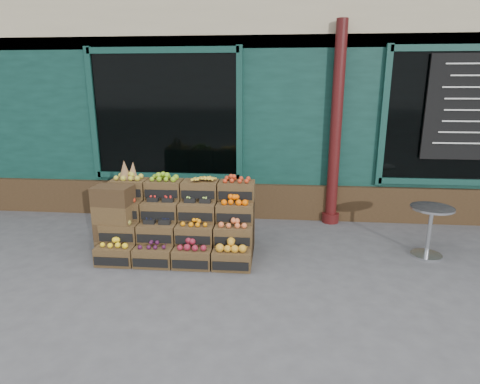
{
  "coord_description": "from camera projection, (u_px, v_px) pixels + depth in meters",
  "views": [
    {
      "loc": [
        0.31,
        -4.48,
        2.26
      ],
      "look_at": [
        -0.2,
        0.7,
        0.85
      ],
      "focal_mm": 30.0,
      "sensor_mm": 36.0,
      "label": 1
    }
  ],
  "objects": [
    {
      "name": "spare_crates",
      "position": [
        115.0,
        222.0,
        5.33
      ],
      "size": [
        0.51,
        0.37,
        0.97
      ],
      "rotation": [
        0.0,
        0.0,
        -0.07
      ],
      "color": "#4A361D",
      "rests_on": "ground"
    },
    {
      "name": "shopkeeper",
      "position": [
        158.0,
        149.0,
        7.55
      ],
      "size": [
        0.88,
        0.69,
        2.14
      ],
      "primitive_type": "imported",
      "rotation": [
        0.0,
        0.0,
        3.39
      ],
      "color": "#1C6224",
      "rests_on": "ground"
    },
    {
      "name": "shop_facade",
      "position": [
        267.0,
        78.0,
        9.21
      ],
      "size": [
        12.0,
        6.24,
        4.8
      ],
      "color": "#0F352E",
      "rests_on": "ground"
    },
    {
      "name": "crate_display",
      "position": [
        180.0,
        226.0,
        5.45
      ],
      "size": [
        2.01,
        0.99,
        1.25
      ],
      "rotation": [
        0.0,
        0.0,
        0.01
      ],
      "color": "#4A361D",
      "rests_on": "ground"
    },
    {
      "name": "ground",
      "position": [
        251.0,
        274.0,
        4.92
      ],
      "size": [
        60.0,
        60.0,
        0.0
      ],
      "primitive_type": "plane",
      "color": "#49494B",
      "rests_on": "ground"
    },
    {
      "name": "bistro_table",
      "position": [
        430.0,
        226.0,
        5.32
      ],
      "size": [
        0.55,
        0.55,
        0.69
      ],
      "rotation": [
        0.0,
        0.0,
        0.0
      ],
      "color": "silver",
      "rests_on": "ground"
    }
  ]
}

